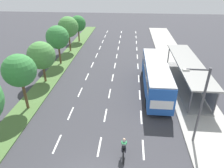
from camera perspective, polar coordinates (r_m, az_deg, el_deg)
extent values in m
cube|color=#4C7038|center=(32.12, -14.25, 5.24)|extent=(2.60, 52.00, 0.12)
cube|color=#ADAAA3|center=(31.23, 17.97, 4.08)|extent=(4.50, 52.00, 0.15)
cube|color=white|center=(17.82, -15.22, -15.93)|extent=(0.14, 2.11, 0.01)
cube|color=white|center=(20.83, -11.56, -8.07)|extent=(0.14, 2.11, 0.01)
cube|color=white|center=(24.18, -8.97, -2.26)|extent=(0.14, 2.11, 0.01)
cube|color=white|center=(27.77, -7.04, 2.09)|extent=(0.14, 2.11, 0.01)
cube|color=white|center=(31.49, -5.55, 5.43)|extent=(0.14, 2.11, 0.01)
cube|color=white|center=(35.32, -4.38, 8.06)|extent=(0.14, 2.11, 0.01)
cube|color=white|center=(39.22, -3.42, 10.16)|extent=(0.14, 2.11, 0.01)
cube|color=white|center=(43.18, -2.63, 11.88)|extent=(0.14, 2.11, 0.01)
cube|color=white|center=(47.17, -1.96, 13.31)|extent=(0.14, 2.11, 0.01)
cube|color=white|center=(51.19, -1.39, 14.51)|extent=(0.14, 2.11, 0.01)
cube|color=white|center=(17.06, -3.56, -17.17)|extent=(0.14, 2.11, 0.01)
cube|color=white|center=(20.18, -1.86, -8.74)|extent=(0.14, 2.11, 0.01)
cube|color=white|center=(23.63, -0.68, -2.67)|extent=(0.14, 2.11, 0.01)
cube|color=white|center=(27.28, 0.18, 1.83)|extent=(0.14, 2.11, 0.01)
cube|color=white|center=(31.07, 0.84, 5.24)|extent=(0.14, 2.11, 0.01)
cube|color=white|center=(34.94, 1.35, 7.90)|extent=(0.14, 2.11, 0.01)
cube|color=white|center=(38.88, 1.77, 10.03)|extent=(0.14, 2.11, 0.01)
cube|color=white|center=(42.87, 2.12, 11.77)|extent=(0.14, 2.11, 0.01)
cube|color=white|center=(46.89, 2.41, 13.20)|extent=(0.14, 2.11, 0.01)
cube|color=white|center=(50.93, 2.65, 14.41)|extent=(0.14, 2.11, 0.01)
cube|color=white|center=(16.99, 8.79, -17.75)|extent=(0.14, 2.11, 0.01)
cube|color=white|center=(20.12, 8.22, -9.19)|extent=(0.14, 2.11, 0.01)
cube|color=white|center=(23.58, 7.83, -3.02)|extent=(0.14, 2.11, 0.01)
cube|color=white|center=(27.24, 7.54, 1.52)|extent=(0.14, 2.11, 0.01)
cube|color=white|center=(31.03, 7.32, 4.98)|extent=(0.14, 2.11, 0.01)
cube|color=white|center=(34.91, 7.15, 7.67)|extent=(0.14, 2.11, 0.01)
cube|color=white|center=(38.86, 7.01, 9.82)|extent=(0.14, 2.11, 0.01)
cube|color=white|center=(42.84, 6.89, 11.58)|extent=(0.14, 2.11, 0.01)
cube|color=white|center=(46.86, 6.80, 13.03)|extent=(0.14, 2.11, 0.01)
cube|color=white|center=(50.91, 6.71, 14.25)|extent=(0.14, 2.11, 0.01)
cube|color=gray|center=(27.11, 19.85, 0.31)|extent=(2.60, 13.54, 0.10)
cylinder|color=#56565B|center=(20.70, 21.20, -4.68)|extent=(0.16, 0.16, 2.60)
cylinder|color=#56565B|center=(32.17, 15.66, 7.96)|extent=(0.16, 0.16, 2.60)
cylinder|color=#56565B|center=(21.50, 27.24, -4.76)|extent=(0.16, 0.16, 2.60)
cylinder|color=#56565B|center=(32.69, 19.75, 7.66)|extent=(0.16, 0.16, 2.60)
cube|color=gray|center=(26.91, 22.86, 2.73)|extent=(0.10, 12.86, 2.34)
cube|color=gray|center=(26.03, 20.82, 5.62)|extent=(2.90, 13.94, 0.16)
cube|color=#2356B2|center=(23.95, 12.20, 2.12)|extent=(2.50, 11.20, 2.80)
cube|color=#2D3D4C|center=(23.60, 12.40, 3.97)|extent=(2.54, 10.30, 0.90)
cube|color=#B7B7B7|center=(23.36, 12.56, 5.34)|extent=(2.45, 10.98, 0.12)
cube|color=#2D3D4C|center=(28.96, 11.15, 7.62)|extent=(2.25, 0.06, 1.54)
cube|color=white|center=(19.21, 13.82, -5.79)|extent=(2.12, 0.04, 0.90)
cylinder|color=black|center=(27.53, 8.92, 2.87)|extent=(0.30, 1.00, 1.00)
cylinder|color=black|center=(27.79, 13.45, 2.65)|extent=(0.30, 1.00, 1.00)
cylinder|color=black|center=(21.47, 9.85, -5.06)|extent=(0.30, 1.00, 1.00)
cylinder|color=black|center=(21.79, 15.63, -5.23)|extent=(0.30, 1.00, 1.00)
torus|color=black|center=(16.49, 3.38, -17.41)|extent=(0.06, 0.72, 0.72)
torus|color=black|center=(15.73, 3.23, -20.27)|extent=(0.06, 0.72, 0.72)
cylinder|color=black|center=(15.90, 3.33, -18.12)|extent=(0.05, 0.93, 0.05)
cylinder|color=black|center=(15.96, 3.30, -18.82)|extent=(0.05, 0.57, 0.42)
cylinder|color=black|center=(15.75, 3.31, -18.59)|extent=(0.04, 0.04, 0.40)
cube|color=black|center=(15.60, 3.33, -18.09)|extent=(0.12, 0.24, 0.06)
cylinder|color=black|center=(16.06, 3.43, -16.16)|extent=(0.46, 0.04, 0.04)
cube|color=#2D844C|center=(15.49, 3.39, -16.77)|extent=(0.30, 0.36, 0.59)
cube|color=black|center=(15.37, 3.37, -17.13)|extent=(0.26, 0.26, 0.42)
sphere|color=beige|center=(15.29, 3.45, -15.34)|extent=(0.20, 0.20, 0.20)
cylinder|color=#23232D|center=(15.76, 2.88, -17.85)|extent=(0.12, 0.42, 0.25)
cylinder|color=#23232D|center=(16.07, 2.89, -18.06)|extent=(0.10, 0.17, 0.41)
cylinder|color=#23232D|center=(15.76, 3.80, -17.89)|extent=(0.12, 0.42, 0.25)
cylinder|color=#23232D|center=(16.06, 3.79, -18.10)|extent=(0.10, 0.17, 0.41)
cylinder|color=#2D844C|center=(15.62, 2.78, -16.04)|extent=(0.09, 0.47, 0.28)
cylinder|color=#2D844C|center=(15.62, 4.07, -16.09)|extent=(0.09, 0.47, 0.28)
cylinder|color=brown|center=(21.92, -23.26, -2.91)|extent=(0.28, 0.28, 3.05)
sphere|color=#38843D|center=(20.76, -24.65, 3.49)|extent=(3.12, 3.12, 3.12)
cylinder|color=brown|center=(27.06, -18.51, 2.90)|extent=(0.28, 0.28, 2.20)
sphere|color=#4C8E42|center=(26.19, -19.30, 7.60)|extent=(3.40, 3.40, 3.40)
cylinder|color=brown|center=(32.08, -14.50, 8.00)|extent=(0.28, 0.28, 2.81)
sphere|color=#38843D|center=(31.30, -15.10, 12.58)|extent=(3.38, 3.38, 3.38)
cylinder|color=brown|center=(37.52, -11.82, 11.31)|extent=(0.28, 0.28, 2.93)
sphere|color=#4C8E42|center=(36.83, -12.25, 15.44)|extent=(3.51, 3.51, 3.51)
cylinder|color=brown|center=(43.11, -9.33, 13.35)|extent=(0.28, 0.28, 2.42)
sphere|color=#2D7533|center=(42.58, -9.58, 16.45)|extent=(3.12, 3.12, 3.12)
cylinder|color=#4C4C51|center=(16.64, 23.76, -6.15)|extent=(0.18, 0.18, 6.50)
cylinder|color=#4C4C51|center=(14.97, 23.13, 3.76)|extent=(1.60, 0.12, 0.12)
cube|color=silver|center=(14.76, 20.14, 3.70)|extent=(0.44, 0.24, 0.16)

